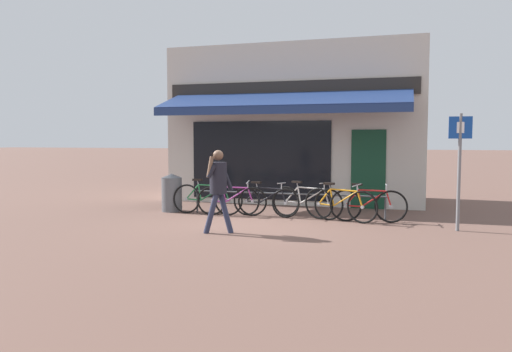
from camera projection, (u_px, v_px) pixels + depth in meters
ground_plane at (245, 223)px, 11.02m from camera, size 160.00×160.00×0.00m
shop_front at (299, 125)px, 15.19m from camera, size 7.33×4.53×4.53m
bike_rack_rail at (286, 196)px, 11.90m from camera, size 4.70×0.04×0.57m
bicycle_green at (207, 198)px, 12.27m from camera, size 1.85×0.52×0.89m
bicycle_purple at (232, 200)px, 12.04m from camera, size 1.69×0.52×0.85m
bicycle_black at (266, 201)px, 11.92m from camera, size 1.71×0.52×0.84m
bicycle_silver at (307, 202)px, 11.69m from camera, size 1.79×0.62×0.87m
bicycle_orange at (340, 204)px, 11.21m from camera, size 1.73×0.70×0.87m
bicycle_red at (368, 205)px, 11.11m from camera, size 1.71×0.52×0.87m
pedestrian_adult at (218, 182)px, 9.76m from camera, size 0.58×0.55×1.65m
litter_bin at (172, 192)px, 12.77m from camera, size 0.53×0.53×0.97m
parking_sign at (459, 159)px, 9.96m from camera, size 0.44×0.07×2.36m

